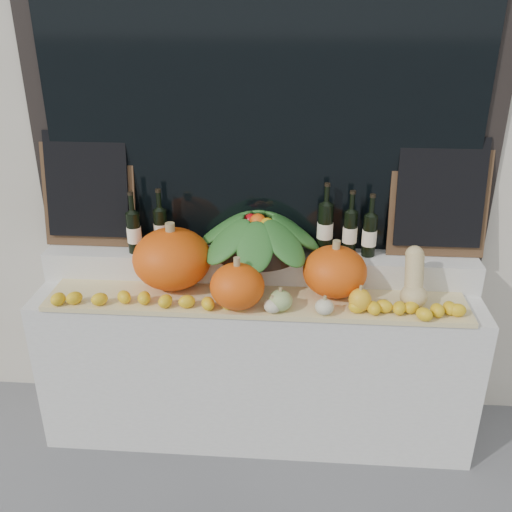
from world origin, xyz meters
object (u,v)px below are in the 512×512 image
Objects in this scene: butternut_squash at (414,281)px; produce_bowl at (258,234)px; pumpkin_right at (335,271)px; wine_bottle_tall at (325,228)px; pumpkin_left at (172,259)px.

produce_bowl reaches higher than butternut_squash.
butternut_squash is at bearing -10.92° from pumpkin_right.
wine_bottle_tall is (-0.05, 0.22, 0.15)m from pumpkin_right.
pumpkin_right is at bearing 169.08° from butternut_squash.
butternut_squash is 0.54m from wine_bottle_tall.
butternut_squash is (0.38, -0.07, -0.00)m from pumpkin_right.
butternut_squash is (1.21, -0.10, -0.03)m from pumpkin_left.
wine_bottle_tall is (0.78, 0.19, 0.12)m from pumpkin_left.
produce_bowl is (-0.40, 0.17, 0.12)m from pumpkin_right.
produce_bowl is (0.43, 0.14, 0.09)m from pumpkin_left.
produce_bowl is (-0.78, 0.25, 0.12)m from butternut_squash.
produce_bowl reaches higher than pumpkin_right.
wine_bottle_tall is at bearing 7.72° from produce_bowl.
wine_bottle_tall reaches higher than pumpkin_right.
pumpkin_left is at bearing -166.22° from wine_bottle_tall.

